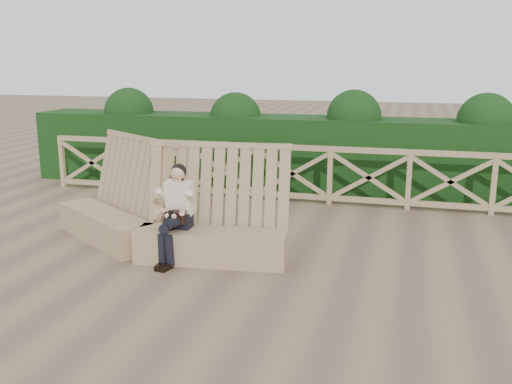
# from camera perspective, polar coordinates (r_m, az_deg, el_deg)

# --- Properties ---
(ground) EXTENTS (60.00, 60.00, 0.00)m
(ground) POSITION_cam_1_polar(r_m,az_deg,el_deg) (7.74, -1.77, -7.09)
(ground) COLOR brown
(ground) RESTS_ON ground
(bench) EXTENTS (3.88, 1.79, 1.57)m
(bench) POSITION_cam_1_polar(r_m,az_deg,el_deg) (8.29, -9.74, -3.05)
(bench) COLOR olive
(bench) RESTS_ON ground
(woman) EXTENTS (0.37, 0.78, 1.32)m
(woman) POSITION_cam_1_polar(r_m,az_deg,el_deg) (7.73, -7.95, -1.73)
(woman) COLOR black
(woman) RESTS_ON ground
(guardrail) EXTENTS (10.10, 0.09, 1.10)m
(guardrail) POSITION_cam_1_polar(r_m,az_deg,el_deg) (10.86, 3.65, 1.88)
(guardrail) COLOR #957557
(guardrail) RESTS_ON ground
(hedge) EXTENTS (12.00, 1.20, 1.50)m
(hedge) POSITION_cam_1_polar(r_m,az_deg,el_deg) (11.99, 4.84, 3.89)
(hedge) COLOR black
(hedge) RESTS_ON ground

